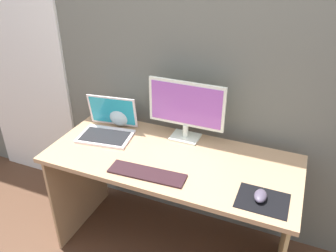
{
  "coord_description": "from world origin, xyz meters",
  "views": [
    {
      "loc": [
        0.62,
        -1.53,
        1.88
      ],
      "look_at": [
        -0.01,
        -0.02,
        0.97
      ],
      "focal_mm": 36.44,
      "sensor_mm": 36.0,
      "label": 1
    }
  ],
  "objects_px": {
    "laptop": "(108,128)",
    "fishbowl": "(121,114)",
    "keyboard_external": "(147,173)",
    "mouse": "(260,196)",
    "monitor": "(186,108)"
  },
  "relations": [
    {
      "from": "fishbowl",
      "to": "mouse",
      "type": "bearing_deg",
      "value": -22.29
    },
    {
      "from": "monitor",
      "to": "mouse",
      "type": "distance_m",
      "value": 0.7
    },
    {
      "from": "mouse",
      "to": "fishbowl",
      "type": "bearing_deg",
      "value": 155.88
    },
    {
      "from": "monitor",
      "to": "laptop",
      "type": "xyz_separation_m",
      "value": [
        -0.48,
        -0.15,
        -0.16
      ]
    },
    {
      "from": "monitor",
      "to": "mouse",
      "type": "xyz_separation_m",
      "value": [
        0.54,
        -0.4,
        -0.19
      ]
    },
    {
      "from": "laptop",
      "to": "fishbowl",
      "type": "xyz_separation_m",
      "value": [
        0.01,
        0.15,
        0.03
      ]
    },
    {
      "from": "keyboard_external",
      "to": "mouse",
      "type": "relative_size",
      "value": 4.28
    },
    {
      "from": "fishbowl",
      "to": "mouse",
      "type": "relative_size",
      "value": 1.7
    },
    {
      "from": "keyboard_external",
      "to": "monitor",
      "type": "bearing_deg",
      "value": 79.09
    },
    {
      "from": "laptop",
      "to": "keyboard_external",
      "type": "relative_size",
      "value": 0.85
    },
    {
      "from": "monitor",
      "to": "fishbowl",
      "type": "bearing_deg",
      "value": 179.2
    },
    {
      "from": "fishbowl",
      "to": "mouse",
      "type": "xyz_separation_m",
      "value": [
        1.0,
        -0.41,
        -0.06
      ]
    },
    {
      "from": "monitor",
      "to": "laptop",
      "type": "distance_m",
      "value": 0.53
    },
    {
      "from": "monitor",
      "to": "laptop",
      "type": "relative_size",
      "value": 1.33
    },
    {
      "from": "keyboard_external",
      "to": "mouse",
      "type": "bearing_deg",
      "value": 0.07
    }
  ]
}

